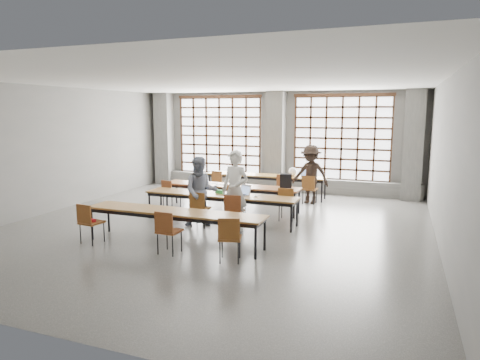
{
  "coord_description": "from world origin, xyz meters",
  "views": [
    {
      "loc": [
        4.18,
        -9.33,
        2.8
      ],
      "look_at": [
        0.48,
        0.4,
        1.13
      ],
      "focal_mm": 32.0,
      "sensor_mm": 36.0,
      "label": 1
    }
  ],
  "objects_px": {
    "chair_back_mid": "(284,185)",
    "student_back": "(311,174)",
    "chair_back_right": "(309,187)",
    "chair_front_left": "(199,206)",
    "chair_front_right": "(234,209)",
    "desk_row_c": "(220,197)",
    "chair_mid_centre": "(235,197)",
    "laptop_back": "(306,175)",
    "chair_near_mid": "(167,228)",
    "green_box": "(220,192)",
    "plastic_bag": "(293,172)",
    "red_pouch": "(92,220)",
    "backpack": "(286,181)",
    "chair_mid_left": "(170,192)",
    "chair_mid_right": "(287,201)",
    "mouse": "(256,196)",
    "desk_row_d": "(174,214)",
    "phone": "(225,195)",
    "laptop_front": "(243,193)",
    "student_male": "(235,190)",
    "chair_near_left": "(89,219)",
    "student_female": "(201,192)",
    "chair_back_left": "(219,181)",
    "chair_near_right": "(230,235)"
  },
  "relations": [
    {
      "from": "chair_near_mid",
      "to": "green_box",
      "type": "distance_m",
      "value": 2.76
    },
    {
      "from": "chair_mid_right",
      "to": "chair_near_mid",
      "type": "bearing_deg",
      "value": -114.41
    },
    {
      "from": "chair_mid_left",
      "to": "chair_mid_right",
      "type": "height_order",
      "value": "same"
    },
    {
      "from": "desk_row_d",
      "to": "student_male",
      "type": "distance_m",
      "value": 1.75
    },
    {
      "from": "chair_back_right",
      "to": "mouse",
      "type": "bearing_deg",
      "value": -103.37
    },
    {
      "from": "chair_back_right",
      "to": "chair_front_right",
      "type": "bearing_deg",
      "value": -106.25
    },
    {
      "from": "backpack",
      "to": "chair_mid_left",
      "type": "bearing_deg",
      "value": 178.13
    },
    {
      "from": "chair_mid_left",
      "to": "phone",
      "type": "distance_m",
      "value": 2.23
    },
    {
      "from": "chair_mid_right",
      "to": "student_back",
      "type": "xyz_separation_m",
      "value": [
        0.12,
        2.4,
        0.36
      ]
    },
    {
      "from": "chair_front_left",
      "to": "student_male",
      "type": "distance_m",
      "value": 1.0
    },
    {
      "from": "chair_front_left",
      "to": "red_pouch",
      "type": "xyz_separation_m",
      "value": [
        -1.59,
        -1.96,
        -0.04
      ]
    },
    {
      "from": "chair_near_mid",
      "to": "laptop_front",
      "type": "distance_m",
      "value": 2.84
    },
    {
      "from": "chair_mid_centre",
      "to": "laptop_back",
      "type": "distance_m",
      "value": 3.28
    },
    {
      "from": "green_box",
      "to": "plastic_bag",
      "type": "distance_m",
      "value": 3.73
    },
    {
      "from": "chair_back_mid",
      "to": "chair_near_mid",
      "type": "relative_size",
      "value": 1.0
    },
    {
      "from": "chair_back_mid",
      "to": "chair_front_right",
      "type": "bearing_deg",
      "value": -94.02
    },
    {
      "from": "chair_back_right",
      "to": "student_male",
      "type": "distance_m",
      "value": 3.67
    },
    {
      "from": "chair_front_right",
      "to": "laptop_front",
      "type": "distance_m",
      "value": 0.77
    },
    {
      "from": "chair_near_left",
      "to": "chair_back_mid",
      "type": "bearing_deg",
      "value": 63.95
    },
    {
      "from": "desk_row_c",
      "to": "chair_mid_centre",
      "type": "relative_size",
      "value": 4.55
    },
    {
      "from": "backpack",
      "to": "chair_near_left",
      "type": "bearing_deg",
      "value": -142.3
    },
    {
      "from": "chair_near_left",
      "to": "chair_near_right",
      "type": "height_order",
      "value": "same"
    },
    {
      "from": "desk_row_c",
      "to": "laptop_back",
      "type": "xyz_separation_m",
      "value": [
        1.41,
        3.72,
        0.13
      ]
    },
    {
      "from": "chair_near_right",
      "to": "mouse",
      "type": "xyz_separation_m",
      "value": [
        -0.39,
        2.64,
        0.21
      ]
    },
    {
      "from": "chair_mid_centre",
      "to": "red_pouch",
      "type": "height_order",
      "value": "chair_mid_centre"
    },
    {
      "from": "desk_row_c",
      "to": "chair_front_left",
      "type": "distance_m",
      "value": 0.71
    },
    {
      "from": "desk_row_c",
      "to": "chair_mid_left",
      "type": "bearing_deg",
      "value": 159.26
    },
    {
      "from": "phone",
      "to": "mouse",
      "type": "bearing_deg",
      "value": 5.93
    },
    {
      "from": "chair_back_left",
      "to": "chair_near_left",
      "type": "bearing_deg",
      "value": -95.55
    },
    {
      "from": "desk_row_c",
      "to": "desk_row_d",
      "type": "bearing_deg",
      "value": -95.2
    },
    {
      "from": "desk_row_d",
      "to": "phone",
      "type": "xyz_separation_m",
      "value": [
        0.37,
        1.94,
        0.07
      ]
    },
    {
      "from": "chair_back_right",
      "to": "laptop_back",
      "type": "distance_m",
      "value": 0.82
    },
    {
      "from": "chair_mid_right",
      "to": "plastic_bag",
      "type": "relative_size",
      "value": 3.08
    },
    {
      "from": "plastic_bag",
      "to": "chair_back_right",
      "type": "bearing_deg",
      "value": -44.34
    },
    {
      "from": "chair_mid_centre",
      "to": "desk_row_c",
      "type": "bearing_deg",
      "value": -100.31
    },
    {
      "from": "desk_row_d",
      "to": "laptop_front",
      "type": "relative_size",
      "value": 8.65
    },
    {
      "from": "chair_near_right",
      "to": "student_female",
      "type": "height_order",
      "value": "student_female"
    },
    {
      "from": "chair_back_right",
      "to": "student_back",
      "type": "height_order",
      "value": "student_back"
    },
    {
      "from": "desk_row_c",
      "to": "phone",
      "type": "bearing_deg",
      "value": -29.05
    },
    {
      "from": "student_female",
      "to": "chair_front_right",
      "type": "bearing_deg",
      "value": -34.05
    },
    {
      "from": "chair_near_right",
      "to": "student_male",
      "type": "height_order",
      "value": "student_male"
    },
    {
      "from": "green_box",
      "to": "student_back",
      "type": "bearing_deg",
      "value": 60.45
    },
    {
      "from": "chair_back_mid",
      "to": "student_back",
      "type": "height_order",
      "value": "student_back"
    },
    {
      "from": "laptop_front",
      "to": "backpack",
      "type": "bearing_deg",
      "value": 59.45
    },
    {
      "from": "chair_back_right",
      "to": "red_pouch",
      "type": "relative_size",
      "value": 4.4
    },
    {
      "from": "chair_mid_centre",
      "to": "mouse",
      "type": "xyz_separation_m",
      "value": [
        0.82,
        -0.73,
        0.21
      ]
    },
    {
      "from": "chair_mid_centre",
      "to": "laptop_front",
      "type": "bearing_deg",
      "value": -53.51
    },
    {
      "from": "chair_mid_left",
      "to": "mouse",
      "type": "relative_size",
      "value": 8.98
    },
    {
      "from": "chair_front_left",
      "to": "chair_front_right",
      "type": "bearing_deg",
      "value": 0.05
    },
    {
      "from": "chair_front_right",
      "to": "student_back",
      "type": "distance_m",
      "value": 3.9
    }
  ]
}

